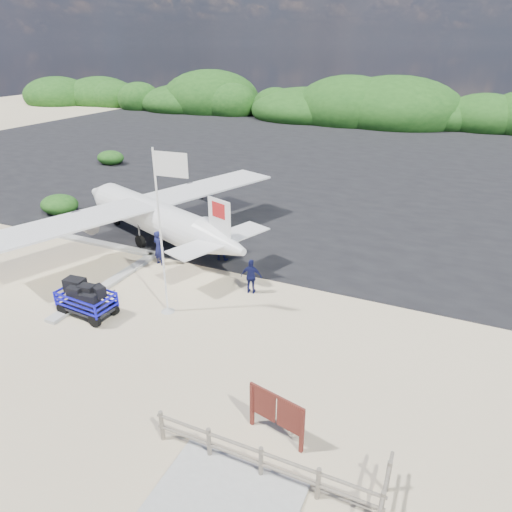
{
  "coord_description": "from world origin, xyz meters",
  "views": [
    {
      "loc": [
        9.25,
        -12.55,
        10.11
      ],
      "look_at": [
        1.78,
        4.09,
        1.59
      ],
      "focal_mm": 32.0,
      "sensor_mm": 36.0,
      "label": 1
    }
  ],
  "objects_px": {
    "crew_c": "(251,276)",
    "crew_a": "(159,248)",
    "baggage_cart": "(89,315)",
    "crew_b": "(220,245)",
    "flagpole": "(168,311)",
    "signboard": "(276,437)"
  },
  "relations": [
    {
      "from": "signboard",
      "to": "crew_a",
      "type": "relative_size",
      "value": 1.06
    },
    {
      "from": "flagpole",
      "to": "signboard",
      "type": "height_order",
      "value": "flagpole"
    },
    {
      "from": "signboard",
      "to": "crew_c",
      "type": "xyz_separation_m",
      "value": [
        -4.08,
        7.23,
        0.81
      ]
    },
    {
      "from": "flagpole",
      "to": "crew_b",
      "type": "bearing_deg",
      "value": 93.99
    },
    {
      "from": "baggage_cart",
      "to": "signboard",
      "type": "relative_size",
      "value": 1.33
    },
    {
      "from": "baggage_cart",
      "to": "crew_b",
      "type": "bearing_deg",
      "value": 74.79
    },
    {
      "from": "baggage_cart",
      "to": "crew_a",
      "type": "distance_m",
      "value": 5.25
    },
    {
      "from": "baggage_cart",
      "to": "crew_a",
      "type": "relative_size",
      "value": 1.41
    },
    {
      "from": "baggage_cart",
      "to": "crew_c",
      "type": "xyz_separation_m",
      "value": [
        5.33,
        4.4,
        0.81
      ]
    },
    {
      "from": "crew_a",
      "to": "crew_b",
      "type": "relative_size",
      "value": 1.11
    },
    {
      "from": "flagpole",
      "to": "crew_b",
      "type": "height_order",
      "value": "flagpole"
    },
    {
      "from": "baggage_cart",
      "to": "flagpole",
      "type": "distance_m",
      "value": 3.21
    },
    {
      "from": "baggage_cart",
      "to": "flagpole",
      "type": "relative_size",
      "value": 0.37
    },
    {
      "from": "baggage_cart",
      "to": "crew_c",
      "type": "bearing_deg",
      "value": 43.88
    },
    {
      "from": "crew_c",
      "to": "baggage_cart",
      "type": "bearing_deg",
      "value": 29.19
    },
    {
      "from": "crew_a",
      "to": "crew_c",
      "type": "relative_size",
      "value": 1.11
    },
    {
      "from": "baggage_cart",
      "to": "signboard",
      "type": "height_order",
      "value": "signboard"
    },
    {
      "from": "flagpole",
      "to": "crew_c",
      "type": "xyz_separation_m",
      "value": [
        2.51,
        2.85,
        0.81
      ]
    },
    {
      "from": "crew_c",
      "to": "crew_a",
      "type": "bearing_deg",
      "value": -18.46
    },
    {
      "from": "crew_b",
      "to": "crew_a",
      "type": "bearing_deg",
      "value": 19.55
    },
    {
      "from": "signboard",
      "to": "crew_b",
      "type": "bearing_deg",
      "value": 138.21
    },
    {
      "from": "crew_b",
      "to": "crew_c",
      "type": "height_order",
      "value": "crew_b"
    }
  ]
}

